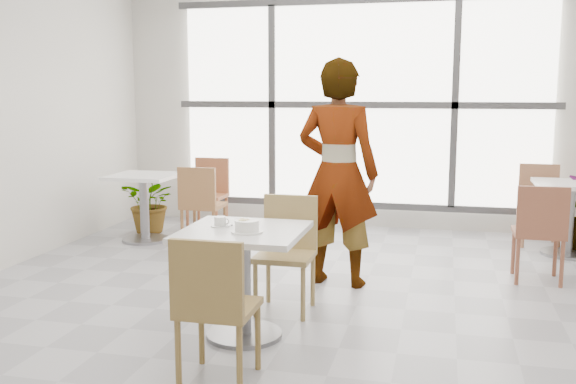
% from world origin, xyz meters
% --- Properties ---
extents(floor, '(7.00, 7.00, 0.00)m').
position_xyz_m(floor, '(0.00, 0.00, 0.00)').
color(floor, '#9E9EA5').
rests_on(floor, ground).
extents(wall_back, '(6.00, 0.00, 6.00)m').
position_xyz_m(wall_back, '(0.00, 3.50, 1.50)').
color(wall_back, silver).
rests_on(wall_back, ground).
extents(window, '(4.60, 0.07, 2.52)m').
position_xyz_m(window, '(0.00, 3.44, 1.50)').
color(window, white).
rests_on(window, ground).
extents(main_table, '(0.80, 0.80, 0.75)m').
position_xyz_m(main_table, '(-0.29, -0.38, 0.52)').
color(main_table, silver).
rests_on(main_table, ground).
extents(chair_near, '(0.42, 0.42, 0.87)m').
position_xyz_m(chair_near, '(-0.23, -1.14, 0.50)').
color(chair_near, olive).
rests_on(chair_near, ground).
extents(chair_far, '(0.42, 0.42, 0.87)m').
position_xyz_m(chair_far, '(-0.14, 0.27, 0.50)').
color(chair_far, '#A48850').
rests_on(chair_far, ground).
extents(oatmeal_bowl, '(0.21, 0.21, 0.09)m').
position_xyz_m(oatmeal_bowl, '(-0.23, -0.47, 0.79)').
color(oatmeal_bowl, white).
rests_on(oatmeal_bowl, main_table).
extents(coffee_cup, '(0.16, 0.13, 0.07)m').
position_xyz_m(coffee_cup, '(-0.47, -0.33, 0.78)').
color(coffee_cup, silver).
rests_on(coffee_cup, main_table).
extents(person, '(0.76, 0.55, 1.94)m').
position_xyz_m(person, '(0.12, 1.00, 0.97)').
color(person, black).
rests_on(person, ground).
extents(bg_table_left, '(0.70, 0.70, 0.75)m').
position_xyz_m(bg_table_left, '(-2.24, 2.12, 0.49)').
color(bg_table_left, white).
rests_on(bg_table_left, ground).
extents(bg_table_right, '(0.70, 0.70, 0.75)m').
position_xyz_m(bg_table_right, '(2.26, 2.55, 0.49)').
color(bg_table_right, white).
rests_on(bg_table_right, ground).
extents(bg_chair_left_near, '(0.42, 0.42, 0.87)m').
position_xyz_m(bg_chair_left_near, '(-1.53, 2.03, 0.50)').
color(bg_chair_left_near, '#99663C').
rests_on(bg_chair_left_near, ground).
extents(bg_chair_left_far, '(0.42, 0.42, 0.87)m').
position_xyz_m(bg_chair_left_far, '(-1.72, 2.81, 0.50)').
color(bg_chair_left_far, '#A15B39').
rests_on(bg_chair_left_far, ground).
extents(bg_chair_right_near, '(0.42, 0.42, 0.87)m').
position_xyz_m(bg_chair_right_near, '(1.83, 1.42, 0.50)').
color(bg_chair_right_near, brown).
rests_on(bg_chair_right_near, ground).
extents(bg_chair_right_far, '(0.42, 0.42, 0.87)m').
position_xyz_m(bg_chair_right_far, '(2.03, 3.02, 0.50)').
color(bg_chair_right_far, '#A36D4C').
rests_on(bg_chair_right_far, ground).
extents(plant_left, '(0.72, 0.64, 0.73)m').
position_xyz_m(plant_left, '(-2.35, 2.54, 0.36)').
color(plant_left, '#5E8C4C').
rests_on(plant_left, ground).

